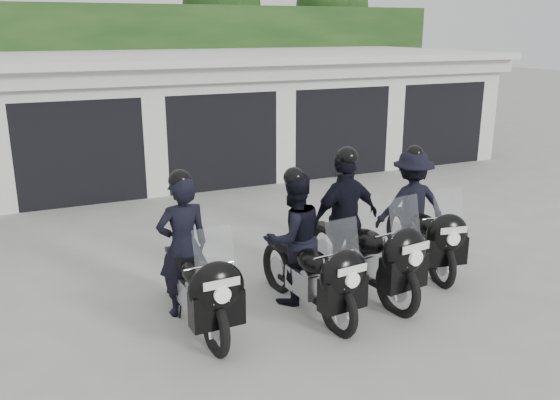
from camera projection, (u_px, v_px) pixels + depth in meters
name	position (u px, v px, depth m)	size (l,w,h in m)	color
ground	(343.00, 275.00, 8.98)	(80.00, 80.00, 0.00)	#9C9C96
garage_block	(191.00, 113.00, 15.62)	(16.40, 6.80, 2.96)	silver
background_vegetation	(159.00, 54.00, 19.65)	(20.00, 3.90, 5.80)	#153413
police_bike_a	(192.00, 265.00, 7.29)	(0.74, 2.29, 1.99)	black
police_bike_b	(301.00, 249.00, 7.75)	(0.94, 2.22, 1.93)	black
police_bike_c	(354.00, 229.00, 8.30)	(1.22, 2.39, 2.09)	black
police_bike_d	(416.00, 213.00, 9.22)	(1.24, 2.19, 1.92)	black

